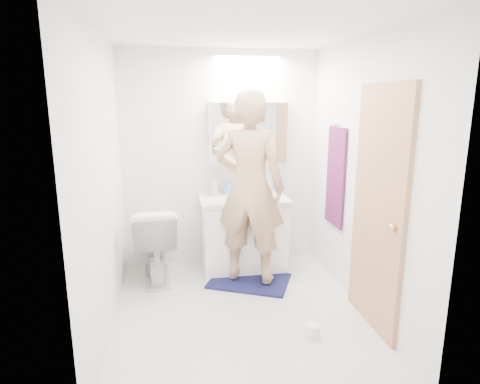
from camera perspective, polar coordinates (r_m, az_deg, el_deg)
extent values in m
plane|color=silver|center=(3.85, -0.13, -16.31)|extent=(2.50, 2.50, 0.00)
plane|color=white|center=(3.39, -0.15, 21.77)|extent=(2.50, 2.50, 0.00)
plane|color=white|center=(4.64, -2.64, 4.54)|extent=(2.50, 0.00, 2.50)
plane|color=white|center=(2.24, 5.05, -4.87)|extent=(2.50, 0.00, 2.50)
plane|color=white|center=(3.42, -18.62, 0.80)|extent=(0.00, 2.50, 2.50)
plane|color=white|center=(3.76, 16.67, 1.97)|extent=(0.00, 2.50, 2.50)
cube|color=white|center=(4.59, 0.48, -5.98)|extent=(0.90, 0.55, 0.78)
cube|color=silver|center=(4.47, 0.49, -1.00)|extent=(0.95, 0.58, 0.04)
cylinder|color=white|center=(4.49, 0.43, -0.48)|extent=(0.36, 0.36, 0.03)
cylinder|color=silver|center=(4.66, 0.03, 0.84)|extent=(0.02, 0.02, 0.16)
cube|color=white|center=(4.58, 1.21, 8.21)|extent=(0.88, 0.14, 0.70)
cube|color=silver|center=(4.50, 1.39, 8.13)|extent=(0.84, 0.01, 0.66)
imported|color=white|center=(4.42, -11.76, -6.87)|extent=(0.50, 0.81, 0.80)
cube|color=#161847|center=(4.39, 1.29, -12.25)|extent=(0.96, 0.83, 0.02)
imported|color=tan|center=(4.06, 1.36, 0.59)|extent=(0.83, 0.71, 1.92)
cube|color=#AA7B55|center=(3.49, 18.65, -2.37)|extent=(0.04, 0.80, 2.00)
sphere|color=gold|center=(3.23, 20.43, -4.64)|extent=(0.06, 0.06, 0.06)
cube|color=#111738|center=(4.26, 13.11, 2.07)|extent=(0.02, 0.42, 1.00)
cylinder|color=silver|center=(4.19, 13.32, 9.06)|extent=(0.07, 0.02, 0.02)
imported|color=#CBB483|center=(4.55, -3.68, 0.92)|extent=(0.10, 0.10, 0.23)
imported|color=#6194D0|center=(4.60, -1.68, 0.83)|extent=(0.12, 0.12, 0.19)
imported|color=#3957AB|center=(4.64, 2.18, 0.30)|extent=(0.11, 0.11, 0.08)
cylinder|color=white|center=(3.54, 9.98, -18.45)|extent=(0.11, 0.11, 0.10)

